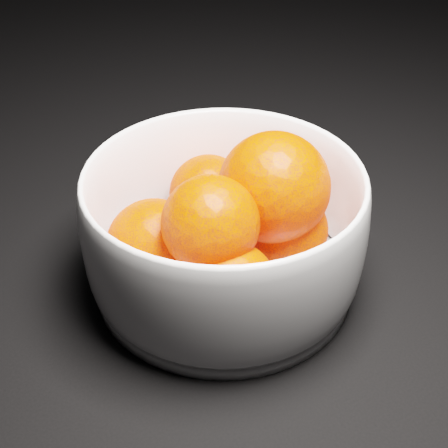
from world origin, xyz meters
TOP-DOWN VIEW (x-y plane):
  - ground at (0.00, 0.00)m, footprint 3.00×3.00m
  - bowl at (-0.25, -0.22)m, footprint 0.23×0.23m
  - orange_pile at (-0.25, -0.23)m, footprint 0.18×0.19m

SIDE VIEW (x-z plane):
  - ground at x=0.00m, z-range 0.00..0.00m
  - bowl at x=-0.25m, z-range 0.00..0.11m
  - orange_pile at x=-0.25m, z-range 0.00..0.13m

